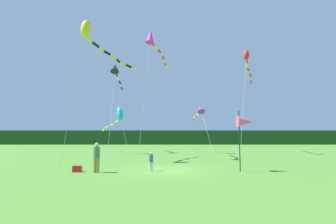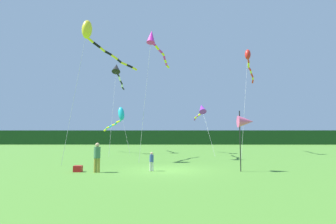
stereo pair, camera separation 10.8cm
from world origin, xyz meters
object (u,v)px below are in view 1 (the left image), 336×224
(kite_black, at_px, (117,70))
(kite_purple, at_px, (201,109))
(person_child, at_px, (152,160))
(cooler_box, at_px, (78,169))
(banner_flag_pole, at_px, (246,122))
(kite_yellow, at_px, (93,36))
(kite_magenta, at_px, (154,42))
(kite_red, at_px, (248,60))
(kite_cyan, at_px, (119,116))
(person_adult, at_px, (98,156))

(kite_black, xyz_separation_m, kite_purple, (10.17, -0.79, -4.92))
(person_child, relative_size, cooler_box, 2.39)
(banner_flag_pole, relative_size, kite_yellow, 0.31)
(banner_flag_pole, relative_size, kite_magenta, 0.31)
(banner_flag_pole, distance_m, kite_red, 17.10)
(kite_cyan, bearing_deg, person_adult, -83.37)
(kite_magenta, height_order, kite_black, kite_magenta)
(kite_magenta, distance_m, kite_red, 12.58)
(person_child, distance_m, kite_yellow, 12.06)
(banner_flag_pole, xyz_separation_m, kite_yellow, (-10.71, 5.33, 7.32))
(cooler_box, bearing_deg, kite_yellow, 100.26)
(kite_magenta, bearing_deg, person_adult, -108.24)
(person_adult, xyz_separation_m, kite_purple, (7.80, 15.74, 4.19))
(kite_yellow, bearing_deg, kite_purple, 44.93)
(kite_red, bearing_deg, cooler_box, -134.46)
(cooler_box, height_order, banner_flag_pole, banner_flag_pole)
(kite_cyan, xyz_separation_m, kite_red, (15.04, -0.50, 6.48))
(kite_black, bearing_deg, kite_magenta, -59.08)
(cooler_box, bearing_deg, kite_black, 94.32)
(cooler_box, bearing_deg, kite_magenta, 64.11)
(kite_purple, bearing_deg, kite_yellow, -135.07)
(person_child, distance_m, kite_cyan, 15.98)
(kite_black, height_order, kite_purple, kite_black)
(kite_black, bearing_deg, kite_red, -5.92)
(person_adult, xyz_separation_m, kite_black, (-2.38, 16.53, 9.11))
(cooler_box, height_order, kite_cyan, kite_cyan)
(kite_yellow, bearing_deg, kite_magenta, 25.41)
(kite_red, height_order, kite_yellow, kite_red)
(cooler_box, height_order, kite_red, kite_red)
(kite_red, bearing_deg, kite_cyan, 178.08)
(kite_yellow, bearing_deg, kite_cyan, 87.83)
(kite_magenta, bearing_deg, person_child, -87.16)
(banner_flag_pole, xyz_separation_m, kite_red, (4.69, 14.43, 7.89))
(person_child, bearing_deg, kite_cyan, 108.09)
(kite_cyan, distance_m, kite_black, 5.90)
(cooler_box, distance_m, kite_yellow, 11.49)
(kite_black, distance_m, kite_red, 15.73)
(cooler_box, bearing_deg, person_child, 5.28)
(kite_cyan, relative_size, kite_black, 0.58)
(person_child, height_order, kite_black, kite_black)
(cooler_box, height_order, kite_purple, kite_purple)
(kite_black, distance_m, kite_yellow, 10.72)
(cooler_box, bearing_deg, kite_purple, 60.02)
(person_child, bearing_deg, kite_purple, 72.53)
(cooler_box, xyz_separation_m, kite_cyan, (-0.64, 15.18, 4.10))
(cooler_box, relative_size, kite_black, 0.04)
(kite_purple, bearing_deg, person_child, -107.47)
(person_adult, bearing_deg, cooler_box, 168.40)
(person_child, relative_size, kite_yellow, 0.10)
(person_child, height_order, kite_yellow, kite_yellow)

